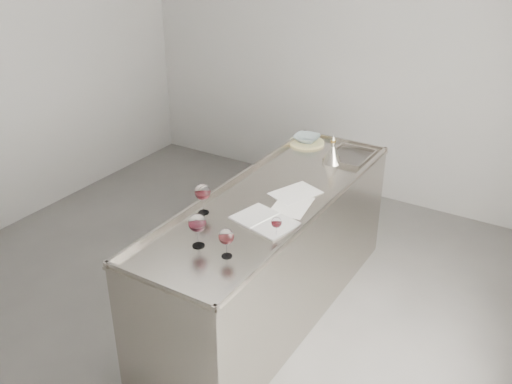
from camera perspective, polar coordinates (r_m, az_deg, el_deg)
The scene contains 12 objects.
room_shell at distance 3.73m, azimuth -7.30°, elevation 5.77°, with size 4.54×5.04×2.84m.
counter at distance 4.12m, azimuth 1.57°, elevation -6.35°, with size 0.77×2.42×0.97m.
wine_glass_left at distance 3.65m, azimuth -5.36°, elevation -0.08°, with size 0.10×0.10×0.20m.
wine_glass_middle at distance 3.29m, azimuth -5.89°, elevation -3.18°, with size 0.11×0.11×0.21m.
wine_glass_right at distance 3.19m, azimuth -2.99°, elevation -4.54°, with size 0.09×0.09×0.18m.
wine_glass_small at distance 3.39m, azimuth 2.06°, elevation -3.13°, with size 0.06×0.06×0.13m.
notebook at distance 3.59m, azimuth 0.93°, elevation -2.92°, with size 0.45×0.36×0.02m.
loose_paper_top at distance 3.79m, azimuth 3.58°, elevation -1.36°, with size 0.23×0.32×0.00m, color white.
loose_paper_under at distance 3.95m, azimuth 3.97°, elevation -0.10°, with size 0.23×0.33×0.00m, color white.
trivet at distance 4.79m, azimuth 5.09°, elevation 4.96°, with size 0.29×0.29×0.02m, color beige.
ceramic_bowl at distance 4.78m, azimuth 5.11°, elevation 5.36°, with size 0.21×0.21×0.05m, color #85999B.
wine_funnel at distance 4.43m, azimuth 7.65°, elevation 3.77°, with size 0.16×0.16×0.23m.
Camera 1 is at (2.21, -2.70, 2.73)m, focal length 40.00 mm.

